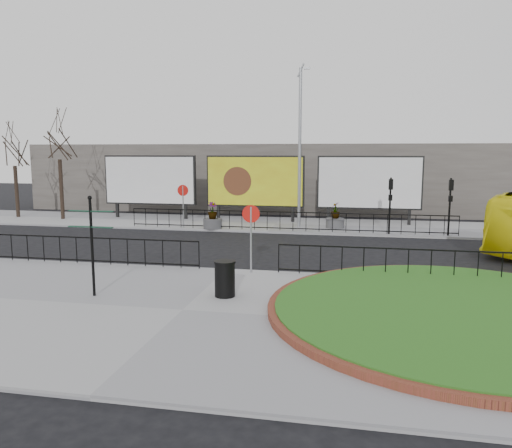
% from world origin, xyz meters
% --- Properties ---
extents(ground, '(90.00, 90.00, 0.00)m').
position_xyz_m(ground, '(0.00, 0.00, 0.00)').
color(ground, black).
rests_on(ground, ground).
extents(pavement_near, '(30.00, 10.00, 0.12)m').
position_xyz_m(pavement_near, '(0.00, -5.00, 0.06)').
color(pavement_near, gray).
rests_on(pavement_near, ground).
extents(pavement_far, '(44.00, 6.00, 0.12)m').
position_xyz_m(pavement_far, '(0.00, 12.00, 0.06)').
color(pavement_far, gray).
rests_on(pavement_far, ground).
extents(brick_edge, '(10.40, 10.40, 0.18)m').
position_xyz_m(brick_edge, '(7.50, -4.00, 0.21)').
color(brick_edge, brown).
rests_on(brick_edge, pavement_near).
extents(grass_lawn, '(10.00, 10.00, 0.22)m').
position_xyz_m(grass_lawn, '(7.50, -4.00, 0.23)').
color(grass_lawn, '#294F15').
rests_on(grass_lawn, pavement_near).
extents(railing_near_left, '(10.00, 0.10, 1.10)m').
position_xyz_m(railing_near_left, '(-6.00, -0.30, 0.67)').
color(railing_near_left, black).
rests_on(railing_near_left, pavement_near).
extents(railing_near_right, '(9.00, 0.10, 1.10)m').
position_xyz_m(railing_near_right, '(6.50, -0.30, 0.67)').
color(railing_near_right, black).
rests_on(railing_near_right, pavement_near).
extents(railing_far, '(18.00, 0.10, 1.10)m').
position_xyz_m(railing_far, '(1.00, 9.30, 0.67)').
color(railing_far, black).
rests_on(railing_far, pavement_far).
extents(speed_sign_far, '(0.64, 0.07, 2.47)m').
position_xyz_m(speed_sign_far, '(-5.00, 9.40, 1.92)').
color(speed_sign_far, gray).
rests_on(speed_sign_far, pavement_far).
extents(speed_sign_near, '(0.64, 0.07, 2.47)m').
position_xyz_m(speed_sign_near, '(1.00, -0.40, 1.92)').
color(speed_sign_near, gray).
rests_on(speed_sign_near, pavement_near).
extents(billboard_left, '(6.20, 0.31, 4.10)m').
position_xyz_m(billboard_left, '(-8.50, 12.97, 2.60)').
color(billboard_left, black).
rests_on(billboard_left, pavement_far).
extents(billboard_mid, '(6.20, 0.31, 4.10)m').
position_xyz_m(billboard_mid, '(-1.50, 12.97, 2.60)').
color(billboard_mid, black).
rests_on(billboard_mid, pavement_far).
extents(billboard_right, '(6.20, 0.31, 4.10)m').
position_xyz_m(billboard_right, '(5.50, 12.97, 2.60)').
color(billboard_right, black).
rests_on(billboard_right, pavement_far).
extents(lamp_post, '(0.74, 0.18, 9.23)m').
position_xyz_m(lamp_post, '(1.51, 11.00, 4.83)').
color(lamp_post, gray).
rests_on(lamp_post, pavement_far).
extents(signal_pole_a, '(0.22, 0.26, 3.00)m').
position_xyz_m(signal_pole_a, '(6.50, 9.34, 2.10)').
color(signal_pole_a, black).
rests_on(signal_pole_a, pavement_far).
extents(signal_pole_b, '(0.22, 0.26, 3.00)m').
position_xyz_m(signal_pole_b, '(9.50, 9.34, 2.10)').
color(signal_pole_b, black).
rests_on(signal_pole_b, pavement_far).
extents(tree_left, '(2.00, 2.00, 7.00)m').
position_xyz_m(tree_left, '(-14.00, 11.50, 3.62)').
color(tree_left, '#2D2119').
rests_on(tree_left, pavement_far).
extents(tree_mid, '(2.00, 2.00, 6.20)m').
position_xyz_m(tree_mid, '(-17.50, 11.80, 3.22)').
color(tree_mid, '#2D2119').
rests_on(tree_mid, pavement_far).
extents(building_backdrop, '(40.00, 10.00, 5.00)m').
position_xyz_m(building_backdrop, '(0.00, 22.00, 2.50)').
color(building_backdrop, '#615B55').
rests_on(building_backdrop, ground).
extents(fingerpost_sign, '(1.44, 0.24, 3.07)m').
position_xyz_m(fingerpost_sign, '(-3.11, -4.20, 1.97)').
color(fingerpost_sign, black).
rests_on(fingerpost_sign, pavement_near).
extents(litter_bin, '(0.66, 0.66, 1.10)m').
position_xyz_m(litter_bin, '(0.83, -3.50, 0.67)').
color(litter_bin, black).
rests_on(litter_bin, pavement_near).
extents(planter_a, '(1.07, 1.07, 1.52)m').
position_xyz_m(planter_a, '(-3.26, 9.40, 0.63)').
color(planter_a, '#4C4C4F').
rests_on(planter_a, pavement_far).
extents(planter_c, '(1.05, 1.05, 1.47)m').
position_xyz_m(planter_c, '(3.60, 11.00, 0.60)').
color(planter_c, '#4C4C4F').
rests_on(planter_c, pavement_far).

